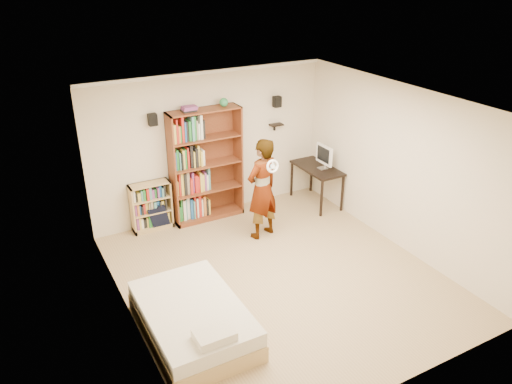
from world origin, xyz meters
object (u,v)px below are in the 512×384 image
at_px(computer_desk, 316,185).
at_px(daybed, 193,316).
at_px(person, 262,189).
at_px(tall_bookshelf, 206,166).
at_px(low_bookshelf, 151,206).

distance_m(computer_desk, daybed, 4.32).
bearing_deg(person, tall_bookshelf, -79.38).
bearing_deg(person, computer_desk, -175.00).
bearing_deg(tall_bookshelf, person, -62.91).
bearing_deg(person, daybed, 25.19).
bearing_deg(tall_bookshelf, low_bookshelf, 176.88).
xyz_separation_m(computer_desk, daybed, (-3.58, -2.41, -0.11)).
bearing_deg(person, low_bookshelf, -51.70).
bearing_deg(low_bookshelf, computer_desk, -9.35).
distance_m(tall_bookshelf, person, 1.22).
relative_size(tall_bookshelf, computer_desk, 1.85).
relative_size(low_bookshelf, person, 0.50).
height_order(low_bookshelf, daybed, low_bookshelf).
bearing_deg(daybed, tall_bookshelf, 63.02).
bearing_deg(computer_desk, low_bookshelf, 170.65).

